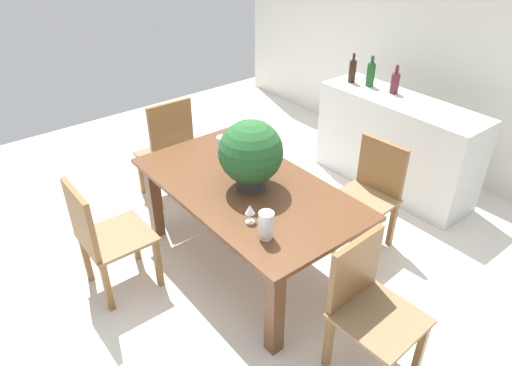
# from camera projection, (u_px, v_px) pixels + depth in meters

# --- Properties ---
(ground_plane) EXTENTS (7.04, 7.04, 0.00)m
(ground_plane) POSITION_uv_depth(u_px,v_px,m) (254.00, 258.00, 3.92)
(ground_plane) COLOR silver
(back_wall) EXTENTS (6.40, 0.10, 2.60)m
(back_wall) POSITION_uv_depth(u_px,v_px,m) (460.00, 48.00, 4.60)
(back_wall) COLOR silver
(back_wall) RESTS_ON ground
(dining_table) EXTENTS (1.82, 1.00, 0.75)m
(dining_table) POSITION_uv_depth(u_px,v_px,m) (246.00, 199.00, 3.55)
(dining_table) COLOR brown
(dining_table) RESTS_ON ground
(chair_head_end) EXTENTS (0.46, 0.47, 1.06)m
(chair_head_end) POSITION_uv_depth(u_px,v_px,m) (169.00, 148.00, 4.36)
(chair_head_end) COLOR brown
(chair_head_end) RESTS_ON ground
(chair_far_right) EXTENTS (0.50, 0.50, 0.92)m
(chair_far_right) POSITION_uv_depth(u_px,v_px,m) (371.00, 189.00, 3.87)
(chair_far_right) COLOR brown
(chair_far_right) RESTS_ON ground
(chair_near_left) EXTENTS (0.47, 0.48, 0.95)m
(chair_near_left) POSITION_uv_depth(u_px,v_px,m) (101.00, 234.00, 3.34)
(chair_near_left) COLOR brown
(chair_near_left) RESTS_ON ground
(chair_foot_end) EXTENTS (0.50, 0.49, 0.92)m
(chair_foot_end) POSITION_uv_depth(u_px,v_px,m) (367.00, 301.00, 2.81)
(chair_foot_end) COLOR brown
(chair_foot_end) RESTS_ON ground
(flower_centerpiece) EXTENTS (0.47, 0.47, 0.52)m
(flower_centerpiece) POSITION_uv_depth(u_px,v_px,m) (251.00, 153.00, 3.32)
(flower_centerpiece) COLOR #333338
(flower_centerpiece) RESTS_ON dining_table
(crystal_vase_left) EXTENTS (0.10, 0.10, 0.20)m
(crystal_vase_left) POSITION_uv_depth(u_px,v_px,m) (266.00, 224.00, 2.88)
(crystal_vase_left) COLOR silver
(crystal_vase_left) RESTS_ON dining_table
(crystal_vase_center_near) EXTENTS (0.09, 0.09, 0.17)m
(crystal_vase_center_near) POSITION_uv_depth(u_px,v_px,m) (222.00, 145.00, 3.81)
(crystal_vase_center_near) COLOR silver
(crystal_vase_center_near) RESTS_ON dining_table
(wine_glass) EXTENTS (0.07, 0.07, 0.14)m
(wine_glass) POSITION_uv_depth(u_px,v_px,m) (250.00, 210.00, 3.04)
(wine_glass) COLOR silver
(wine_glass) RESTS_ON dining_table
(kitchen_counter) EXTENTS (1.65, 0.53, 0.94)m
(kitchen_counter) POSITION_uv_depth(u_px,v_px,m) (395.00, 144.00, 4.65)
(kitchen_counter) COLOR silver
(kitchen_counter) RESTS_ON ground
(wine_bottle_tall) EXTENTS (0.07, 0.07, 0.30)m
(wine_bottle_tall) POSITION_uv_depth(u_px,v_px,m) (352.00, 71.00, 4.75)
(wine_bottle_tall) COLOR black
(wine_bottle_tall) RESTS_ON kitchen_counter
(wine_bottle_clear) EXTENTS (0.08, 0.08, 0.28)m
(wine_bottle_clear) POSITION_uv_depth(u_px,v_px,m) (395.00, 83.00, 4.50)
(wine_bottle_clear) COLOR #511E28
(wine_bottle_clear) RESTS_ON kitchen_counter
(wine_bottle_dark) EXTENTS (0.08, 0.08, 0.31)m
(wine_bottle_dark) POSITION_uv_depth(u_px,v_px,m) (371.00, 74.00, 4.66)
(wine_bottle_dark) COLOR #194C1E
(wine_bottle_dark) RESTS_ON kitchen_counter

